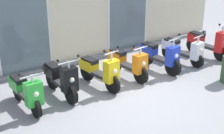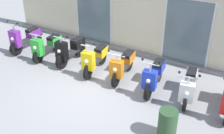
{
  "view_description": "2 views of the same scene",
  "coord_description": "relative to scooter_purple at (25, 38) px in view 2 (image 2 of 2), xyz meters",
  "views": [
    {
      "loc": [
        -4.87,
        -6.13,
        4.08
      ],
      "look_at": [
        -0.49,
        0.37,
        0.78
      ],
      "focal_mm": 54.29,
      "sensor_mm": 36.0,
      "label": 1
    },
    {
      "loc": [
        4.09,
        -5.75,
        4.62
      ],
      "look_at": [
        0.47,
        0.36,
        0.7
      ],
      "focal_mm": 44.98,
      "sensor_mm": 36.0,
      "label": 2
    }
  ],
  "objects": [
    {
      "name": "scooter_orange",
      "position": [
        4.17,
        0.05,
        -0.01
      ],
      "size": [
        0.58,
        1.62,
        1.16
      ],
      "color": "black",
      "rests_on": "ground_plane"
    },
    {
      "name": "scooter_purple",
      "position": [
        0.0,
        0.0,
        0.0
      ],
      "size": [
        0.55,
        1.59,
        1.29
      ],
      "color": "black",
      "rests_on": "ground_plane"
    },
    {
      "name": "ground_plane",
      "position": [
        3.69,
        -0.96,
        -0.48
      ],
      "size": [
        40.0,
        40.0,
        0.0
      ],
      "primitive_type": "plane",
      "color": "#939399"
    },
    {
      "name": "scooter_white",
      "position": [
        6.28,
        -0.02,
        -0.03
      ],
      "size": [
        0.63,
        1.56,
        1.12
      ],
      "color": "black",
      "rests_on": "ground_plane"
    },
    {
      "name": "scooter_blue",
      "position": [
        5.27,
        -0.07,
        -0.01
      ],
      "size": [
        0.56,
        1.63,
        1.23
      ],
      "color": "black",
      "rests_on": "ground_plane"
    },
    {
      "name": "scooter_yellow",
      "position": [
        3.18,
        -0.03,
        0.01
      ],
      "size": [
        0.57,
        1.6,
        1.25
      ],
      "color": "black",
      "rests_on": "ground_plane"
    },
    {
      "name": "scooter_black",
      "position": [
        2.09,
        0.07,
        0.0
      ],
      "size": [
        0.61,
        1.57,
        1.22
      ],
      "color": "black",
      "rests_on": "ground_plane"
    },
    {
      "name": "scooter_green",
      "position": [
        1.12,
        -0.05,
        -0.02
      ],
      "size": [
        0.63,
        1.53,
        1.16
      ],
      "color": "black",
      "rests_on": "ground_plane"
    },
    {
      "name": "storefront_facade",
      "position": [
        3.69,
        2.04,
        1.46
      ],
      "size": [
        11.33,
        0.5,
        4.01
      ],
      "color": "beige",
      "rests_on": "ground_plane"
    },
    {
      "name": "trash_bin",
      "position": [
        6.34,
        -1.78,
        -0.1
      ],
      "size": [
        0.44,
        0.44,
        0.75
      ],
      "primitive_type": "cylinder",
      "color": "#2D4C2D",
      "rests_on": "ground_plane"
    }
  ]
}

